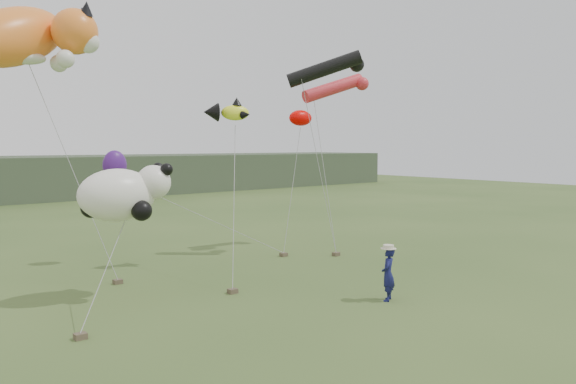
# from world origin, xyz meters

# --- Properties ---
(ground) EXTENTS (120.00, 120.00, 0.00)m
(ground) POSITION_xyz_m (0.00, 0.00, 0.00)
(ground) COLOR #385123
(ground) RESTS_ON ground
(festival_attendant) EXTENTS (0.77, 0.71, 1.77)m
(festival_attendant) POSITION_xyz_m (0.36, -0.78, 0.89)
(festival_attendant) COLOR #14174C
(festival_attendant) RESTS_ON ground
(sandbag_anchors) EXTENTS (13.42, 5.41, 0.16)m
(sandbag_anchors) POSITION_xyz_m (-2.18, 5.02, 0.08)
(sandbag_anchors) COLOR brown
(sandbag_anchors) RESTS_ON ground
(cat_kite) EXTENTS (6.20, 4.10, 3.57)m
(cat_kite) POSITION_xyz_m (-7.63, 10.11, 9.21)
(cat_kite) COLOR orange
(cat_kite) RESTS_ON ground
(fish_kite) EXTENTS (2.09, 1.39, 1.03)m
(fish_kite) POSITION_xyz_m (-0.86, 6.94, 6.50)
(fish_kite) COLOR #F2FF29
(fish_kite) RESTS_ON ground
(tube_kites) EXTENTS (5.29, 3.40, 2.31)m
(tube_kites) POSITION_xyz_m (5.35, 6.93, 8.36)
(tube_kites) COLOR black
(tube_kites) RESTS_ON ground
(panda_kite) EXTENTS (3.06, 1.98, 1.90)m
(panda_kite) POSITION_xyz_m (-6.24, 4.94, 3.54)
(panda_kite) COLOR white
(panda_kite) RESTS_ON ground
(misc_kites) EXTENTS (9.56, 3.14, 3.18)m
(misc_kites) POSITION_xyz_m (-0.49, 9.38, 5.24)
(misc_kites) COLOR #F40300
(misc_kites) RESTS_ON ground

